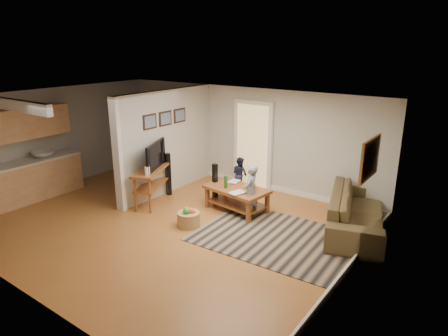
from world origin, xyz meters
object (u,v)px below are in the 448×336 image
at_px(sofa, 355,228).
at_px(tv_console, 152,172).
at_px(coffee_table, 238,193).
at_px(toddler, 240,191).
at_px(toy_basket, 189,218).
at_px(speaker_left, 168,174).
at_px(child, 250,216).
at_px(speaker_right, 215,184).

relative_size(sofa, tv_console, 1.83).
bearing_deg(coffee_table, toddler, 121.39).
height_order(toy_basket, toddler, toddler).
bearing_deg(sofa, tv_console, 91.64).
relative_size(coffee_table, speaker_left, 1.38).
height_order(coffee_table, toddler, coffee_table).
distance_m(tv_console, child, 2.45).
relative_size(sofa, speaker_right, 2.70).
xyz_separation_m(sofa, coffee_table, (-2.40, -0.63, 0.41)).
bearing_deg(toy_basket, toddler, 96.96).
bearing_deg(speaker_left, toddler, 62.38).
relative_size(coffee_table, toy_basket, 3.16).
relative_size(tv_console, toddler, 1.61).
xyz_separation_m(speaker_left, child, (2.30, 0.07, -0.52)).
height_order(tv_console, speaker_left, tv_console).
height_order(sofa, toy_basket, toy_basket).
height_order(sofa, tv_console, tv_console).
bearing_deg(speaker_right, child, 5.50).
distance_m(sofa, speaker_left, 4.41).
bearing_deg(child, sofa, 99.51).
distance_m(coffee_table, toy_basket, 1.31).
relative_size(speaker_right, toddler, 1.09).
height_order(coffee_table, toy_basket, coffee_table).
bearing_deg(tv_console, coffee_table, -1.77).
height_order(speaker_left, toy_basket, speaker_left).
bearing_deg(speaker_right, toddler, 102.84).
distance_m(speaker_left, toy_basket, 1.90).
height_order(sofa, toddler, toddler).
xyz_separation_m(speaker_left, toy_basket, (1.54, -1.05, -0.36)).
bearing_deg(tv_console, toy_basket, -42.03).
relative_size(tv_console, toy_basket, 3.09).
distance_m(tv_console, toy_basket, 1.65).
bearing_deg(coffee_table, speaker_left, -174.64).
bearing_deg(coffee_table, sofa, 14.66).
xyz_separation_m(sofa, speaker_right, (-3.04, -0.61, 0.48)).
bearing_deg(speaker_right, sofa, 24.08).
bearing_deg(sofa, toy_basket, 107.28).
height_order(child, toddler, child).
bearing_deg(tv_console, speaker_right, 9.02).
height_order(tv_console, child, tv_console).
bearing_deg(speaker_left, toy_basket, -16.29).
relative_size(toy_basket, toddler, 0.52).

